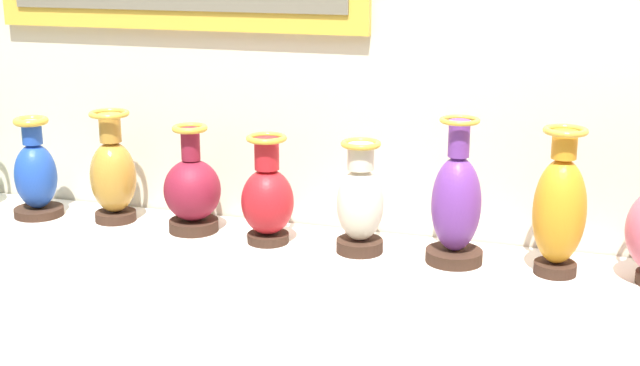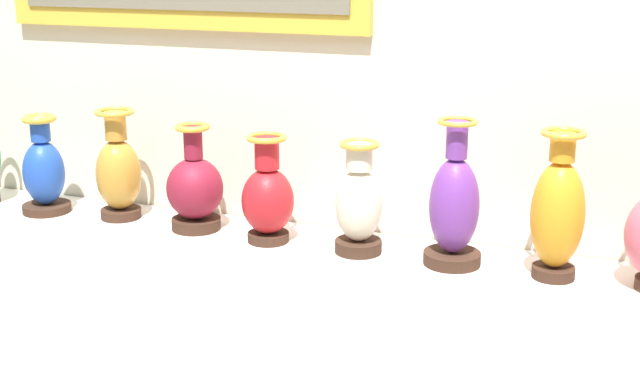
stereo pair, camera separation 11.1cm
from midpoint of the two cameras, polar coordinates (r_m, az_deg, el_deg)
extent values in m
cube|color=beige|center=(2.66, 2.77, 3.98)|extent=(4.55, 0.10, 2.61)
cylinder|color=#382319|center=(2.97, -16.64, -1.59)|extent=(0.16, 0.16, 0.03)
ellipsoid|color=#1E47B2|center=(2.94, -16.82, 0.65)|extent=(0.13, 0.13, 0.21)
cylinder|color=#1E47B2|center=(2.91, -17.04, 3.39)|extent=(0.06, 0.06, 0.07)
torus|color=gold|center=(2.90, -17.09, 4.11)|extent=(0.11, 0.11, 0.02)
cylinder|color=#382319|center=(2.84, -11.97, -1.98)|extent=(0.13, 0.13, 0.03)
ellipsoid|color=#B27F2D|center=(2.81, -12.11, 0.54)|extent=(0.14, 0.14, 0.23)
cylinder|color=#B27F2D|center=(2.77, -12.30, 3.72)|extent=(0.07, 0.07, 0.09)
torus|color=gold|center=(2.76, -12.35, 4.63)|extent=(0.13, 0.13, 0.02)
cylinder|color=#382319|center=(2.69, -7.04, -2.68)|extent=(0.15, 0.15, 0.04)
ellipsoid|color=maroon|center=(2.66, -7.12, -0.37)|extent=(0.17, 0.17, 0.19)
cylinder|color=maroon|center=(2.62, -7.22, 2.66)|extent=(0.06, 0.06, 0.10)
torus|color=gold|center=(2.61, -7.26, 3.70)|extent=(0.11, 0.11, 0.02)
cylinder|color=#382319|center=(2.56, -2.21, -3.60)|extent=(0.12, 0.12, 0.03)
ellipsoid|color=red|center=(2.53, -2.23, -1.20)|extent=(0.16, 0.16, 0.20)
cylinder|color=red|center=(2.49, -2.27, 1.98)|extent=(0.07, 0.07, 0.09)
torus|color=gold|center=(2.48, -2.28, 3.02)|extent=(0.12, 0.12, 0.02)
cylinder|color=#382319|center=(2.48, 3.85, -4.21)|extent=(0.13, 0.13, 0.04)
ellipsoid|color=beige|center=(2.44, 3.90, -1.50)|extent=(0.13, 0.13, 0.21)
cylinder|color=beige|center=(2.40, 3.96, 1.72)|extent=(0.07, 0.07, 0.07)
torus|color=gold|center=(2.39, 3.98, 2.58)|extent=(0.11, 0.11, 0.02)
cylinder|color=#382319|center=(2.42, 10.06, -4.93)|extent=(0.16, 0.16, 0.03)
ellipsoid|color=#6B3393|center=(2.37, 10.23, -1.51)|extent=(0.14, 0.14, 0.27)
cylinder|color=#6B3393|center=(2.32, 10.44, 2.82)|extent=(0.06, 0.06, 0.10)
torus|color=gold|center=(2.31, 10.50, 4.02)|extent=(0.11, 0.11, 0.01)
cylinder|color=#382319|center=(2.38, 16.51, -5.69)|extent=(0.11, 0.11, 0.03)
ellipsoid|color=orange|center=(2.33, 16.81, -2.04)|extent=(0.14, 0.14, 0.29)
cylinder|color=orange|center=(2.29, 17.15, 2.28)|extent=(0.07, 0.07, 0.07)
torus|color=gold|center=(2.28, 17.23, 3.18)|extent=(0.12, 0.12, 0.02)
camera|label=1|loc=(0.06, -88.73, 0.35)|focal=48.25mm
camera|label=2|loc=(0.06, 91.27, -0.35)|focal=48.25mm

